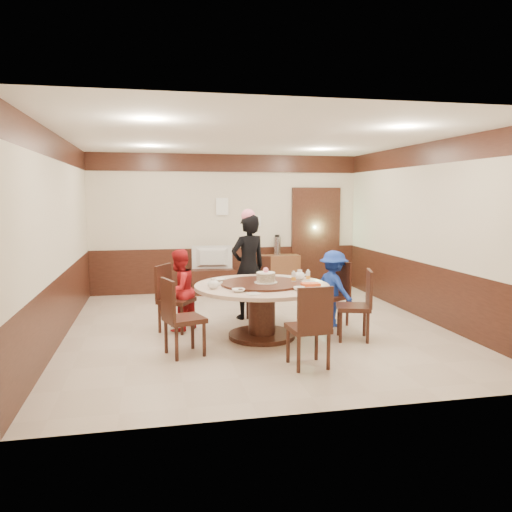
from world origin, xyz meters
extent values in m
plane|color=beige|center=(0.00, 0.00, 0.00)|extent=(6.00, 6.00, 0.00)
plane|color=white|center=(0.00, 0.00, 2.80)|extent=(6.00, 6.00, 0.00)
cube|color=beige|center=(0.00, 3.00, 1.40)|extent=(5.50, 0.04, 2.80)
cube|color=beige|center=(0.00, -3.00, 1.40)|extent=(5.50, 0.04, 2.80)
cube|color=beige|center=(-2.75, 0.00, 1.40)|extent=(0.04, 6.00, 2.80)
cube|color=beige|center=(2.75, 0.00, 1.40)|extent=(0.04, 6.00, 2.80)
cube|color=#331810|center=(0.00, 0.00, 0.45)|extent=(5.50, 6.00, 0.90)
cube|color=#331810|center=(0.00, 0.00, 2.62)|extent=(5.50, 6.00, 0.35)
cube|color=#331810|center=(1.90, 2.95, 1.05)|extent=(1.05, 0.08, 2.18)
cube|color=#91E095|center=(1.90, 2.97, 1.05)|extent=(0.88, 0.02, 2.05)
cylinder|color=#331810|center=(-0.03, -0.52, 0.03)|extent=(0.93, 0.93, 0.06)
cylinder|color=#331810|center=(-0.03, -0.52, 0.35)|extent=(0.37, 0.37, 0.65)
cylinder|color=#C9A792|center=(-0.03, -0.52, 0.72)|extent=(1.86, 1.86, 0.05)
cylinder|color=#331810|center=(-0.03, -0.52, 0.77)|extent=(1.14, 1.14, 0.03)
cube|color=#331810|center=(1.13, -0.09, 0.45)|extent=(0.60, 0.60, 0.06)
cube|color=#331810|center=(1.31, 0.01, 0.72)|extent=(0.24, 0.39, 0.50)
cube|color=#331810|center=(1.13, -0.09, 0.21)|extent=(0.36, 0.36, 0.42)
cube|color=#331810|center=(0.18, 0.70, 0.45)|extent=(0.51, 0.51, 0.06)
cube|color=#331810|center=(0.22, 0.91, 0.72)|extent=(0.42, 0.11, 0.50)
cube|color=#331810|center=(0.18, 0.70, 0.21)|extent=(0.36, 0.36, 0.42)
cube|color=#331810|center=(-1.18, 0.07, 0.45)|extent=(0.61, 0.61, 0.06)
cube|color=#331810|center=(-1.36, 0.18, 0.72)|extent=(0.25, 0.38, 0.50)
cube|color=#331810|center=(-1.18, 0.07, 0.21)|extent=(0.36, 0.36, 0.42)
cube|color=#331810|center=(-1.13, -1.07, 0.45)|extent=(0.56, 0.56, 0.06)
cube|color=#331810|center=(-1.33, -1.14, 0.72)|extent=(0.17, 0.41, 0.50)
cube|color=#331810|center=(-1.13, -1.07, 0.21)|extent=(0.36, 0.36, 0.42)
cube|color=#331810|center=(0.24, -1.78, 0.45)|extent=(0.47, 0.47, 0.06)
cube|color=#331810|center=(0.25, -1.99, 0.72)|extent=(0.42, 0.07, 0.50)
cube|color=#331810|center=(0.24, -1.78, 0.21)|extent=(0.36, 0.36, 0.42)
cube|color=#331810|center=(1.17, -0.87, 0.45)|extent=(0.55, 0.55, 0.06)
cube|color=#331810|center=(1.37, -0.93, 0.72)|extent=(0.16, 0.41, 0.50)
cube|color=#331810|center=(1.17, -0.87, 0.21)|extent=(0.36, 0.36, 0.42)
imported|color=black|center=(-0.01, 0.62, 0.84)|extent=(0.71, 0.59, 1.67)
imported|color=#AD171B|center=(-1.14, 0.11, 0.60)|extent=(0.73, 0.73, 1.20)
imported|color=#18349A|center=(1.17, -0.12, 0.57)|extent=(0.68, 0.85, 1.15)
cylinder|color=white|center=(0.01, -0.55, 0.79)|extent=(0.32, 0.32, 0.01)
cylinder|color=gray|center=(0.01, -0.55, 0.85)|extent=(0.26, 0.26, 0.12)
cylinder|color=white|center=(0.01, -0.55, 0.92)|extent=(0.26, 0.26, 0.01)
sphere|color=pink|center=(0.01, -0.55, 0.95)|extent=(0.07, 0.07, 0.07)
ellipsoid|color=white|center=(-0.73, -0.71, 0.81)|extent=(0.17, 0.15, 0.13)
ellipsoid|color=white|center=(0.59, -0.24, 0.81)|extent=(0.17, 0.15, 0.13)
imported|color=white|center=(-0.57, -0.16, 0.77)|extent=(0.17, 0.17, 0.04)
imported|color=white|center=(0.35, -1.03, 0.77)|extent=(0.15, 0.15, 0.05)
imported|color=white|center=(-0.44, -0.98, 0.77)|extent=(0.17, 0.17, 0.04)
imported|color=white|center=(0.62, -0.69, 0.77)|extent=(0.14, 0.14, 0.05)
imported|color=white|center=(-0.72, -0.44, 0.77)|extent=(0.13, 0.13, 0.03)
imported|color=white|center=(0.08, 0.08, 0.77)|extent=(0.15, 0.15, 0.05)
cylinder|color=white|center=(-0.28, -1.17, 0.76)|extent=(0.18, 0.18, 0.01)
cylinder|color=white|center=(0.42, -0.02, 0.76)|extent=(0.18, 0.18, 0.01)
cube|color=white|center=(0.55, -0.88, 0.76)|extent=(0.30, 0.20, 0.02)
cube|color=#D44518|center=(0.55, -0.88, 0.79)|extent=(0.24, 0.15, 0.04)
cylinder|color=white|center=(0.42, -0.53, 0.83)|extent=(0.06, 0.06, 0.16)
cylinder|color=white|center=(0.65, -0.46, 0.83)|extent=(0.06, 0.06, 0.16)
cube|color=#331810|center=(-0.34, 2.75, 0.25)|extent=(0.85, 0.45, 0.50)
imported|color=gray|center=(-0.34, 2.75, 0.73)|extent=(0.82, 0.18, 0.47)
cube|color=brown|center=(1.06, 2.78, 0.38)|extent=(0.80, 0.40, 0.75)
cylinder|color=silver|center=(1.01, 2.78, 0.94)|extent=(0.15, 0.15, 0.38)
cube|color=white|center=(-0.10, 2.96, 1.75)|extent=(0.25, 0.00, 0.35)
cube|color=white|center=(0.55, 2.96, 1.45)|extent=(0.30, 0.00, 0.22)
camera|label=1|loc=(-1.49, -7.15, 1.97)|focal=35.00mm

